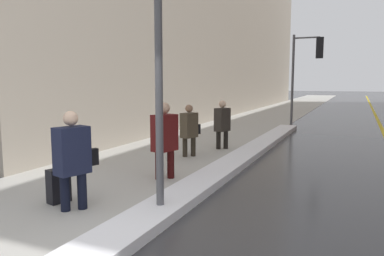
# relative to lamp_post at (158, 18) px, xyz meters

# --- Properties ---
(ground_plane) EXTENTS (160.00, 160.00, 0.00)m
(ground_plane) POSITION_rel_lamp_post_xyz_m (-0.20, -1.41, -3.02)
(ground_plane) COLOR #38383A
(sidewalk_slab) EXTENTS (4.00, 80.00, 0.01)m
(sidewalk_slab) POSITION_rel_lamp_post_xyz_m (-2.20, 13.59, -3.01)
(sidewalk_slab) COLOR #B2AFA8
(sidewalk_slab) RESTS_ON ground
(road_centre_stripe) EXTENTS (0.16, 80.00, 0.00)m
(road_centre_stripe) POSITION_rel_lamp_post_xyz_m (3.80, 13.59, -3.02)
(road_centre_stripe) COLOR gold
(road_centre_stripe) RESTS_ON ground
(snow_bank_curb) EXTENTS (0.71, 14.34, 0.16)m
(snow_bank_curb) POSITION_rel_lamp_post_xyz_m (0.01, 4.61, -2.94)
(snow_bank_curb) COLOR white
(snow_bank_curb) RESTS_ON ground
(lamp_post) EXTENTS (0.28, 0.28, 5.06)m
(lamp_post) POSITION_rel_lamp_post_xyz_m (0.00, 0.00, 0.00)
(lamp_post) COLOR #515156
(lamp_post) RESTS_ON ground
(traffic_light_near) EXTENTS (1.31, 0.32, 4.12)m
(traffic_light_near) POSITION_rel_lamp_post_xyz_m (0.70, 12.25, -0.04)
(traffic_light_near) COLOR #515156
(traffic_light_near) RESTS_ON ground
(pedestrian_with_shoulder_bag) EXTENTS (0.45, 0.76, 1.63)m
(pedestrian_with_shoulder_bag) POSITION_rel_lamp_post_xyz_m (-1.37, -0.40, -2.12)
(pedestrian_with_shoulder_bag) COLOR black
(pedestrian_with_shoulder_bag) RESTS_ON ground
(pedestrian_nearside) EXTENTS (0.45, 0.60, 1.65)m
(pedestrian_nearside) POSITION_rel_lamp_post_xyz_m (-0.94, 1.92, -2.10)
(pedestrian_nearside) COLOR #340C0C
(pedestrian_nearside) RESTS_ON ground
(pedestrian_trailing) EXTENTS (0.40, 0.70, 1.45)m
(pedestrian_trailing) POSITION_rel_lamp_post_xyz_m (-1.45, 4.33, -2.22)
(pedestrian_trailing) COLOR #2A241B
(pedestrian_trailing) RESTS_ON ground
(pedestrian_in_glasses) EXTENTS (0.41, 0.55, 1.51)m
(pedestrian_in_glasses) POSITION_rel_lamp_post_xyz_m (-1.01, 5.80, -2.18)
(pedestrian_in_glasses) COLOR black
(pedestrian_in_glasses) RESTS_ON ground
(rolling_suitcase) EXTENTS (0.31, 0.41, 0.95)m
(rolling_suitcase) POSITION_rel_lamp_post_xyz_m (-1.87, -0.22, -2.72)
(rolling_suitcase) COLOR black
(rolling_suitcase) RESTS_ON ground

